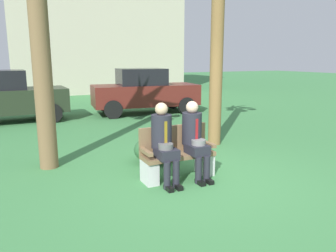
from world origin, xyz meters
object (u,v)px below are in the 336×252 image
park_bench (177,156)px  parked_car_near (2,97)px  seated_man_right (194,136)px  parked_car_far (144,91)px  shrub_near_bench (155,149)px  seated_man_left (164,139)px

park_bench → parked_car_near: bearing=111.9°
seated_man_right → parked_car_far: (1.78, 6.77, 0.10)m
park_bench → seated_man_right: size_ratio=0.95×
shrub_near_bench → parked_car_far: 6.08m
park_bench → parked_car_near: size_ratio=0.32×
parked_car_far → shrub_near_bench: bearing=-109.8°
shrub_near_bench → parked_car_near: bearing=115.0°
parked_car_near → seated_man_left: bearing=-70.7°
shrub_near_bench → parked_car_far: parked_car_far is taller
park_bench → seated_man_left: size_ratio=0.95×
park_bench → seated_man_right: bearing=-23.6°
seated_man_left → shrub_near_bench: bearing=73.9°
seated_man_left → parked_car_far: parked_car_far is taller
park_bench → seated_man_left: (-0.30, -0.12, 0.35)m
park_bench → parked_car_far: 6.98m
park_bench → parked_car_far: parked_car_far is taller
seated_man_left → parked_car_near: 7.43m
seated_man_left → parked_car_near: (-2.46, 7.01, 0.10)m
shrub_near_bench → seated_man_right: bearing=-76.1°
park_bench → seated_man_left: seated_man_left is taller
park_bench → seated_man_left: 0.48m
park_bench → shrub_near_bench: (0.01, 0.96, -0.12)m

